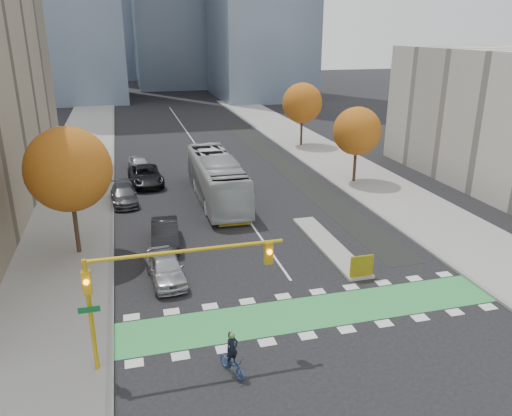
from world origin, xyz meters
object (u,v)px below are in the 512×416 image
parked_car_b (165,234)px  tree_east_near (357,131)px  hazard_board (362,266)px  tree_west (69,169)px  tree_east_far (302,103)px  parked_car_d (146,176)px  parked_car_e (139,163)px  traffic_signal_west (153,279)px  cyclist (232,360)px  bus (217,178)px  parked_car_a (166,267)px  parked_car_c (124,195)px

parked_car_b → tree_east_near: bearing=32.6°
hazard_board → tree_west: size_ratio=0.17×
tree_east_far → parked_car_d: 23.07m
tree_east_near → parked_car_b: tree_east_near is taller
hazard_board → parked_car_d: size_ratio=0.23×
parked_car_e → traffic_signal_west: bearing=-98.1°
tree_east_far → parked_car_e: 21.39m
traffic_signal_west → cyclist: size_ratio=4.24×
bus → parked_car_a: size_ratio=2.88×
parked_car_b → bus: bearing=62.8°
traffic_signal_west → parked_car_d: size_ratio=1.40×
bus → parked_car_d: bus is taller
tree_west → parked_car_a: 8.64m
parked_car_b → parked_car_d: 14.50m
tree_west → parked_car_a: size_ratio=1.74×
tree_west → parked_car_b: size_ratio=1.65×
tree_east_near → parked_car_b: 21.45m
parked_car_b → tree_east_far: bearing=57.9°
hazard_board → cyclist: size_ratio=0.70×
tree_west → tree_east_far: bearing=46.7°
bus → parked_car_c: size_ratio=2.74×
tree_east_near → parked_car_a: size_ratio=1.50×
parked_car_d → hazard_board: bearing=-67.8°
hazard_board → tree_east_far: 35.13m
traffic_signal_west → parked_car_c: traffic_signal_west is taller
tree_west → parked_car_b: tree_west is taller
parked_car_a → parked_car_c: (-2.08, 14.49, -0.08)m
parked_car_b → hazard_board: bearing=-32.4°
hazard_board → tree_east_near: size_ratio=0.20×
cyclist → parked_car_e: size_ratio=0.45×
parked_car_c → parked_car_b: bearing=-79.2°
parked_car_b → tree_west: bearing=-176.7°
hazard_board → bus: bearing=108.5°
traffic_signal_west → parked_car_e: (0.57, 31.93, -3.27)m
parked_car_c → traffic_signal_west: bearing=-91.2°
parked_car_d → parked_car_c: bearing=-116.2°
hazard_board → parked_car_e: parked_car_e is taller
traffic_signal_west → hazard_board: bearing=21.5°
tree_east_far → traffic_signal_west: tree_east_far is taller
traffic_signal_west → parked_car_d: (0.97, 26.93, -3.19)m
bus → parked_car_a: 14.56m
parked_car_d → tree_west: bearing=-113.3°
hazard_board → parked_car_c: 21.58m
cyclist → parked_car_b: size_ratio=0.40×
tree_east_far → bus: size_ratio=0.56×
hazard_board → bus: bus is taller
bus → parked_car_e: bearing=118.9°
hazard_board → traffic_signal_west: bearing=-158.5°
tree_east_far → parked_car_c: tree_east_far is taller
parked_car_a → parked_car_e: parked_car_a is taller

